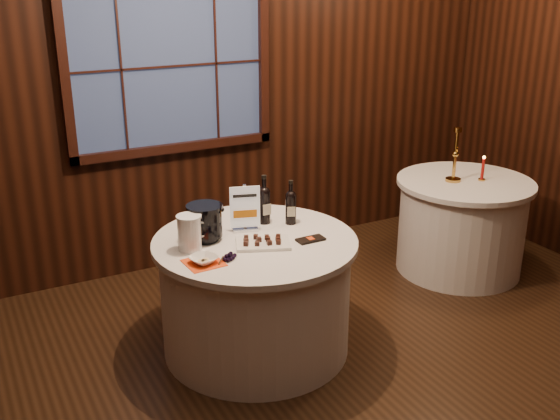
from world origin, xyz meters
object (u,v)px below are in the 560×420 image
main_table (256,294)px  port_bottle_left (264,202)px  ice_bucket (205,222)px  red_candle (483,171)px  port_bottle_right (291,205)px  glass_pitcher (190,232)px  grape_bunch (231,258)px  cracker_bowl (204,259)px  chocolate_plate (263,242)px  sign_stand (245,215)px  brass_candlestick (455,162)px  side_table (461,225)px  chocolate_box (311,239)px

main_table → port_bottle_left: 0.60m
ice_bucket → red_candle: (2.38, 0.11, -0.04)m
port_bottle_right → glass_pitcher: (-0.73, -0.09, -0.02)m
grape_bunch → cracker_bowl: (-0.15, 0.04, 0.00)m
main_table → port_bottle_right: bearing=22.0°
port_bottle_left → chocolate_plate: bearing=-117.9°
red_candle → port_bottle_right: bearing=-176.5°
sign_stand → port_bottle_right: 0.32m
grape_bunch → brass_candlestick: bearing=14.4°
cracker_bowl → side_table: bearing=11.2°
port_bottle_right → brass_candlestick: (1.57, 0.20, 0.03)m
chocolate_plate → brass_candlestick: 1.95m
ice_bucket → grape_bunch: (0.02, -0.35, -0.10)m
chocolate_box → grape_bunch: size_ratio=1.07×
glass_pitcher → main_table: bearing=-7.9°
side_table → chocolate_box: chocolate_box is taller
ice_bucket → port_bottle_left: bearing=11.3°
brass_candlestick → red_candle: brass_candlestick is taller
grape_bunch → main_table: bearing=40.4°
chocolate_box → grape_bunch: bearing=-176.2°
chocolate_box → grape_bunch: grape_bunch is taller
port_bottle_left → cracker_bowl: port_bottle_left is taller
port_bottle_right → port_bottle_left: bearing=171.9°
cracker_bowl → red_candle: size_ratio=0.77×
port_bottle_left → red_candle: bearing=0.6°
sign_stand → chocolate_box: sign_stand is taller
side_table → cracker_bowl: 2.49m
grape_bunch → chocolate_box: bearing=4.2°
glass_pitcher → cracker_bowl: size_ratio=1.40×
main_table → glass_pitcher: 0.64m
port_bottle_right → red_candle: size_ratio=1.47×
chocolate_box → red_candle: bearing=12.6°
side_table → chocolate_box: bearing=-164.3°
port_bottle_left → chocolate_box: size_ratio=1.88×
cracker_bowl → brass_candlestick: brass_candlestick is taller
ice_bucket → cracker_bowl: 0.35m
port_bottle_right → brass_candlestick: size_ratio=0.69×
sign_stand → port_bottle_left: 0.18m
port_bottle_left → ice_bucket: port_bottle_left is taller
red_candle → sign_stand: bearing=-177.8°
port_bottle_left → chocolate_box: (0.12, -0.40, -0.14)m
ice_bucket → red_candle: bearing=2.6°
sign_stand → ice_bucket: 0.29m
chocolate_plate → grape_bunch: bearing=-155.9°
main_table → ice_bucket: ice_bucket is taller
chocolate_box → red_candle: (1.81, 0.42, 0.07)m
sign_stand → glass_pitcher: size_ratio=1.43×
sign_stand → port_bottle_right: bearing=12.0°
brass_candlestick → chocolate_box: bearing=-162.2°
grape_bunch → brass_candlestick: brass_candlestick is taller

